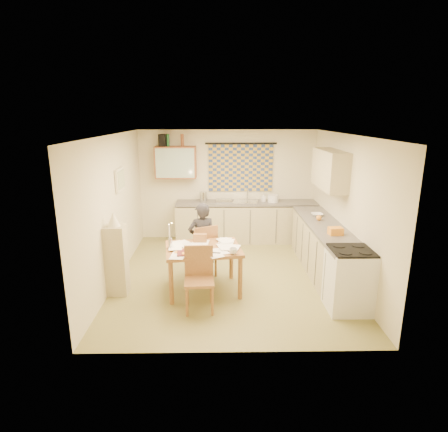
{
  "coord_description": "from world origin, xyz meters",
  "views": [
    {
      "loc": [
        -0.22,
        -6.24,
        2.81
      ],
      "look_at": [
        -0.11,
        0.2,
        1.07
      ],
      "focal_mm": 30.0,
      "sensor_mm": 36.0,
      "label": 1
    }
  ],
  "objects_px": {
    "counter_right": "(325,251)",
    "counter_back": "(249,222)",
    "stove": "(349,280)",
    "dining_table": "(203,269)",
    "chair_far": "(202,260)",
    "person": "(202,240)",
    "shelf_stand": "(117,260)"
  },
  "relations": [
    {
      "from": "dining_table",
      "to": "counter_right",
      "type": "bearing_deg",
      "value": 6.83
    },
    {
      "from": "shelf_stand",
      "to": "person",
      "type": "bearing_deg",
      "value": 26.08
    },
    {
      "from": "dining_table",
      "to": "person",
      "type": "xyz_separation_m",
      "value": [
        -0.04,
        0.57,
        0.3
      ]
    },
    {
      "from": "counter_back",
      "to": "chair_far",
      "type": "xyz_separation_m",
      "value": [
        -0.99,
        -1.89,
        -0.15
      ]
    },
    {
      "from": "chair_far",
      "to": "person",
      "type": "bearing_deg",
      "value": 67.03
    },
    {
      "from": "counter_back",
      "to": "dining_table",
      "type": "relative_size",
      "value": 2.53
    },
    {
      "from": "chair_far",
      "to": "counter_right",
      "type": "bearing_deg",
      "value": 152.26
    },
    {
      "from": "shelf_stand",
      "to": "counter_right",
      "type": "bearing_deg",
      "value": 10.69
    },
    {
      "from": "dining_table",
      "to": "shelf_stand",
      "type": "relative_size",
      "value": 1.14
    },
    {
      "from": "dining_table",
      "to": "chair_far",
      "type": "distance_m",
      "value": 0.62
    },
    {
      "from": "counter_back",
      "to": "dining_table",
      "type": "distance_m",
      "value": 2.68
    },
    {
      "from": "counter_back",
      "to": "person",
      "type": "height_order",
      "value": "person"
    },
    {
      "from": "counter_right",
      "to": "stove",
      "type": "distance_m",
      "value": 1.24
    },
    {
      "from": "person",
      "to": "counter_back",
      "type": "bearing_deg",
      "value": -132.75
    },
    {
      "from": "chair_far",
      "to": "person",
      "type": "distance_m",
      "value": 0.38
    },
    {
      "from": "counter_right",
      "to": "stove",
      "type": "xyz_separation_m",
      "value": [
        -0.0,
        -1.24,
        0.02
      ]
    },
    {
      "from": "chair_far",
      "to": "shelf_stand",
      "type": "relative_size",
      "value": 0.84
    },
    {
      "from": "stove",
      "to": "dining_table",
      "type": "bearing_deg",
      "value": 162.98
    },
    {
      "from": "counter_back",
      "to": "chair_far",
      "type": "relative_size",
      "value": 3.43
    },
    {
      "from": "counter_back",
      "to": "shelf_stand",
      "type": "relative_size",
      "value": 2.88
    },
    {
      "from": "dining_table",
      "to": "person",
      "type": "distance_m",
      "value": 0.64
    },
    {
      "from": "dining_table",
      "to": "chair_far",
      "type": "bearing_deg",
      "value": 85.83
    },
    {
      "from": "chair_far",
      "to": "shelf_stand",
      "type": "height_order",
      "value": "shelf_stand"
    },
    {
      "from": "counter_back",
      "to": "stove",
      "type": "height_order",
      "value": "stove"
    },
    {
      "from": "person",
      "to": "shelf_stand",
      "type": "distance_m",
      "value": 1.49
    },
    {
      "from": "counter_right",
      "to": "chair_far",
      "type": "relative_size",
      "value": 3.07
    },
    {
      "from": "counter_right",
      "to": "dining_table",
      "type": "xyz_separation_m",
      "value": [
        -2.16,
        -0.58,
        -0.07
      ]
    },
    {
      "from": "counter_right",
      "to": "person",
      "type": "bearing_deg",
      "value": -179.65
    },
    {
      "from": "counter_back",
      "to": "counter_right",
      "type": "height_order",
      "value": "same"
    },
    {
      "from": "counter_right",
      "to": "counter_back",
      "type": "bearing_deg",
      "value": 122.15
    },
    {
      "from": "counter_right",
      "to": "dining_table",
      "type": "bearing_deg",
      "value": -165.01
    },
    {
      "from": "person",
      "to": "shelf_stand",
      "type": "bearing_deg",
      "value": 10.4
    }
  ]
}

